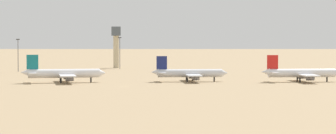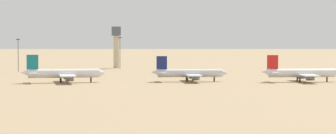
% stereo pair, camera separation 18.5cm
% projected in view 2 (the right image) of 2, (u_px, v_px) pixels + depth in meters
% --- Properties ---
extents(ground, '(4000.00, 4000.00, 0.00)m').
position_uv_depth(ground, '(123.00, 87.00, 279.39)').
color(ground, '#9E8460').
extents(ridge_west, '(440.60, 351.80, 127.59)m').
position_uv_depth(ridge_west, '(135.00, 7.00, 1263.48)').
color(ridge_west, gray).
rests_on(ridge_west, ground).
extents(parked_jet_teal_2, '(33.49, 28.44, 11.07)m').
position_uv_depth(parked_jet_teal_2, '(63.00, 73.00, 301.74)').
color(parked_jet_teal_2, white).
rests_on(parked_jet_teal_2, ground).
extents(parked_jet_navy_3, '(31.12, 26.06, 10.30)m').
position_uv_depth(parked_jet_navy_3, '(189.00, 73.00, 308.42)').
color(parked_jet_navy_3, silver).
rests_on(parked_jet_navy_3, ground).
extents(parked_jet_red_4, '(32.62, 27.35, 10.79)m').
position_uv_depth(parked_jet_red_4, '(301.00, 73.00, 306.49)').
color(parked_jet_red_4, white).
rests_on(parked_jet_red_4, ground).
extents(control_tower, '(5.20, 5.20, 23.45)m').
position_uv_depth(control_tower, '(116.00, 43.00, 434.37)').
color(control_tower, '#C6B793').
rests_on(control_tower, ground).
extents(light_pole_mid, '(1.80, 0.50, 17.49)m').
position_uv_depth(light_pole_mid, '(120.00, 51.00, 422.08)').
color(light_pole_mid, '#59595E').
rests_on(light_pole_mid, ground).
extents(light_pole_east, '(1.80, 0.50, 16.75)m').
position_uv_depth(light_pole_east, '(18.00, 53.00, 390.68)').
color(light_pole_east, '#59595E').
rests_on(light_pole_east, ground).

